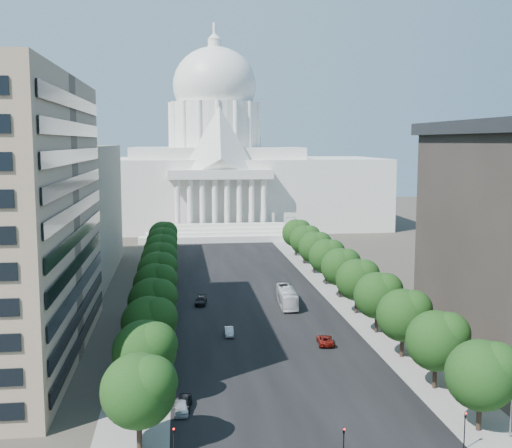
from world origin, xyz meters
name	(u,v)px	position (x,y,z in m)	size (l,w,h in m)	color
road_asphalt	(241,281)	(0.00, 90.00, 0.00)	(30.00, 260.00, 0.01)	black
sidewalk_left	(155,283)	(-19.00, 90.00, 0.00)	(8.00, 260.00, 0.02)	gray
sidewalk_right	(324,278)	(19.00, 90.00, 0.00)	(8.00, 260.00, 0.02)	gray
capitol	(216,172)	(0.00, 184.89, 20.01)	(120.00, 56.00, 73.00)	white
office_block_left_far	(27,212)	(-48.00, 100.00, 15.00)	(38.00, 52.00, 30.00)	gray
tree_l_a	(142,389)	(-17.66, 11.81, 6.45)	(7.79, 7.60, 9.97)	#33261C
tree_l_b	(147,350)	(-17.66, 23.81, 6.45)	(7.79, 7.60, 9.97)	#33261C
tree_l_c	(151,322)	(-17.66, 35.81, 6.45)	(7.79, 7.60, 9.97)	#33261C
tree_l_d	(154,301)	(-17.66, 47.81, 6.45)	(7.79, 7.60, 9.97)	#33261C
tree_l_e	(157,284)	(-17.66, 59.81, 6.45)	(7.79, 7.60, 9.97)	#33261C
tree_l_f	(159,270)	(-17.66, 71.81, 6.45)	(7.79, 7.60, 9.97)	#33261C
tree_l_g	(160,259)	(-17.66, 83.81, 6.45)	(7.79, 7.60, 9.97)	#33261C
tree_l_h	(162,249)	(-17.66, 95.81, 6.45)	(7.79, 7.60, 9.97)	#33261C
tree_l_i	(163,241)	(-17.66, 107.81, 6.45)	(7.79, 7.60, 9.97)	#33261C
tree_l_j	(164,235)	(-17.66, 119.81, 6.45)	(7.79, 7.60, 9.97)	#33261C
tree_r_a	(485,373)	(18.34, 11.81, 6.45)	(7.79, 7.60, 9.97)	#33261C
tree_r_b	(439,339)	(18.34, 23.81, 6.45)	(7.79, 7.60, 9.97)	#33261C
tree_r_c	(406,314)	(18.34, 35.81, 6.45)	(7.79, 7.60, 9.97)	#33261C
tree_r_d	(380,294)	(18.34, 47.81, 6.45)	(7.79, 7.60, 9.97)	#33261C
tree_r_e	(359,278)	(18.34, 59.81, 6.45)	(7.79, 7.60, 9.97)	#33261C
tree_r_f	(342,266)	(18.34, 71.81, 6.45)	(7.79, 7.60, 9.97)	#33261C
tree_r_g	(328,255)	(18.34, 83.81, 6.45)	(7.79, 7.60, 9.97)	#33261C
tree_r_h	(316,246)	(18.34, 95.81, 6.45)	(7.79, 7.60, 9.97)	#33261C
tree_r_i	(306,239)	(18.34, 107.81, 6.45)	(7.79, 7.60, 9.97)	#33261C
tree_r_j	(297,232)	(18.34, 119.81, 6.45)	(7.79, 7.60, 9.97)	#33261C
traffic_signal_left	(174,436)	(-14.50, 7.99, 3.09)	(0.18, 0.49, 4.30)	black
traffic_signal_right	(465,420)	(14.50, 7.99, 3.09)	(0.18, 0.49, 4.30)	black
traffic_signal_median	(344,437)	(1.50, 5.99, 3.09)	(0.18, 0.49, 4.30)	black
streetlight_a	(507,384)	(19.90, 10.00, 5.82)	(2.61, 0.44, 9.00)	gray
streetlight_b	(418,319)	(19.90, 35.00, 5.82)	(2.61, 0.44, 9.00)	gray
streetlight_c	(367,281)	(19.90, 60.00, 5.82)	(2.61, 0.44, 9.00)	gray
streetlight_d	(334,257)	(19.90, 85.00, 5.82)	(2.61, 0.44, 9.00)	gray
streetlight_e	(310,240)	(19.90, 110.00, 5.82)	(2.61, 0.44, 9.00)	gray
streetlight_f	(293,227)	(19.90, 135.00, 5.82)	(2.61, 0.44, 9.00)	gray
car_dark_a	(183,403)	(-13.50, 21.34, 0.74)	(1.74, 4.32, 1.47)	black
car_silver	(229,332)	(-5.97, 49.13, 0.65)	(1.39, 3.97, 1.31)	#A9AAB0
car_red	(325,340)	(8.30, 42.85, 0.70)	(2.31, 5.01, 1.39)	#65110B
car_dark_b	(201,301)	(-9.74, 69.49, 0.73)	(2.04, 5.02, 1.46)	black
car_parked	(181,407)	(-13.75, 20.29, 0.69)	(1.64, 4.07, 1.39)	#B8BBC1
city_bus	(287,297)	(6.44, 66.65, 1.71)	(2.88, 12.29, 3.42)	silver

